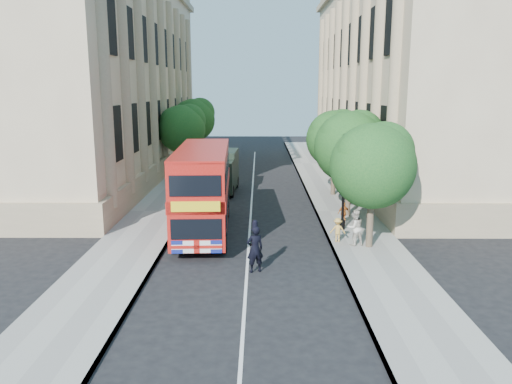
{
  "coord_description": "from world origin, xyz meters",
  "views": [
    {
      "loc": [
        0.51,
        -19.98,
        7.6
      ],
      "look_at": [
        0.35,
        5.35,
        2.3
      ],
      "focal_mm": 35.0,
      "sensor_mm": 36.0,
      "label": 1
    }
  ],
  "objects_px": {
    "lamp_post": "(344,186)",
    "box_van": "(221,173)",
    "double_decker_bus": "(203,187)",
    "woman_pedestrian": "(355,227)",
    "police_constable": "(255,249)"
  },
  "relations": [
    {
      "from": "double_decker_bus",
      "to": "woman_pedestrian",
      "type": "xyz_separation_m",
      "value": [
        7.58,
        -2.53,
        -1.46
      ]
    },
    {
      "from": "double_decker_bus",
      "to": "police_constable",
      "type": "relative_size",
      "value": 4.86
    },
    {
      "from": "double_decker_bus",
      "to": "police_constable",
      "type": "xyz_separation_m",
      "value": [
        2.78,
        -5.84,
        -1.46
      ]
    },
    {
      "from": "lamp_post",
      "to": "woman_pedestrian",
      "type": "bearing_deg",
      "value": -87.13
    },
    {
      "from": "box_van",
      "to": "double_decker_bus",
      "type": "bearing_deg",
      "value": -87.83
    },
    {
      "from": "police_constable",
      "to": "woman_pedestrian",
      "type": "distance_m",
      "value": 5.83
    },
    {
      "from": "double_decker_bus",
      "to": "police_constable",
      "type": "height_order",
      "value": "double_decker_bus"
    },
    {
      "from": "police_constable",
      "to": "woman_pedestrian",
      "type": "height_order",
      "value": "police_constable"
    },
    {
      "from": "box_van",
      "to": "police_constable",
      "type": "height_order",
      "value": "box_van"
    },
    {
      "from": "police_constable",
      "to": "lamp_post",
      "type": "bearing_deg",
      "value": -148.63
    },
    {
      "from": "lamp_post",
      "to": "box_van",
      "type": "xyz_separation_m",
      "value": [
        -7.29,
        10.23,
        -1.03
      ]
    },
    {
      "from": "box_van",
      "to": "police_constable",
      "type": "relative_size",
      "value": 2.69
    },
    {
      "from": "box_van",
      "to": "police_constable",
      "type": "xyz_separation_m",
      "value": [
        2.64,
        -16.34,
        -0.48
      ]
    },
    {
      "from": "lamp_post",
      "to": "box_van",
      "type": "distance_m",
      "value": 12.61
    },
    {
      "from": "double_decker_bus",
      "to": "woman_pedestrian",
      "type": "bearing_deg",
      "value": -20.9
    }
  ]
}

